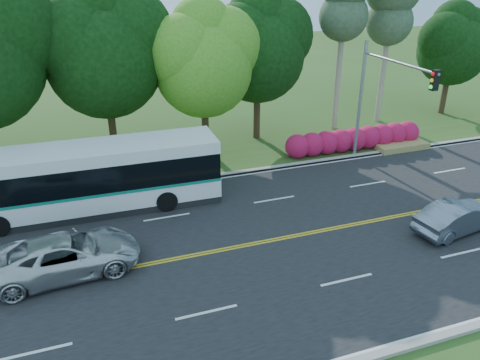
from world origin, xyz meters
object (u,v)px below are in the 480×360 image
object	(u,v)px
transit_bus	(88,180)
suv	(67,255)
traffic_signal	(381,89)
sedan	(457,217)

from	to	relation	value
transit_bus	suv	size ratio (longest dim) A/B	2.24
transit_bus	suv	xyz separation A→B (m)	(-1.12, -4.93, -0.83)
traffic_signal	sedan	xyz separation A→B (m)	(-0.54, -7.36, -3.96)
sedan	suv	size ratio (longest dim) A/B	0.76
traffic_signal	transit_bus	world-z (taller)	traffic_signal
transit_bus	sedan	size ratio (longest dim) A/B	2.94
traffic_signal	transit_bus	size ratio (longest dim) A/B	0.56
suv	sedan	bearing A→B (deg)	-102.75
traffic_signal	transit_bus	distance (m)	16.08
transit_bus	traffic_signal	bearing A→B (deg)	0.97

